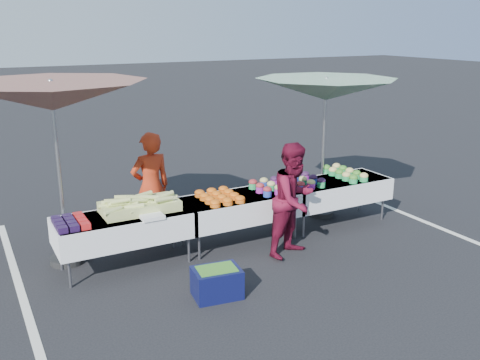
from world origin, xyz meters
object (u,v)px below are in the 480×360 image
table_left (124,227)px  customer (294,200)px  table_right (335,190)px  table_center (240,206)px  storage_bin (217,282)px  umbrella_right (326,90)px  umbrella_left (52,97)px  vendor (151,187)px

table_left → customer: customer is taller
table_right → customer: size_ratio=1.12×
table_center → storage_bin: 1.79m
customer → umbrella_right: umbrella_right is taller
table_right → umbrella_right: 1.66m
customer → umbrella_left: 3.56m
umbrella_right → storage_bin: size_ratio=4.69×
vendor → customer: vendor is taller
vendor → umbrella_right: size_ratio=0.58×
table_left → storage_bin: bearing=-62.2°
table_right → umbrella_left: size_ratio=0.65×
umbrella_right → vendor: bearing=173.4°
umbrella_right → storage_bin: bearing=-148.4°
table_center → umbrella_left: bearing=168.5°
customer → umbrella_left: (-2.98, 1.26, 1.50)m
table_center → umbrella_right: bearing=12.3°
storage_bin → table_center: bearing=60.0°
table_right → storage_bin: 3.21m
table_left → storage_bin: size_ratio=2.97×
table_right → umbrella_left: (-4.30, 0.51, 1.75)m
vendor → umbrella_right: umbrella_right is taller
vendor → customer: 2.21m
table_center → customer: size_ratio=1.12×
table_center → table_right: bearing=0.0°
table_left → table_center: same height
storage_bin → umbrella_left: bearing=134.8°
table_left → table_center: 1.80m
table_left → table_right: size_ratio=1.00×
table_center → vendor: (-1.14, 0.75, 0.27)m
table_left → umbrella_left: umbrella_left is taller
table_center → table_right: size_ratio=1.00×
vendor → table_left: bearing=44.4°
umbrella_left → umbrella_right: size_ratio=0.98×
umbrella_left → storage_bin: 3.19m
table_center → umbrella_right: 2.47m
umbrella_left → table_center: bearing=-11.5°
table_center → customer: (0.48, -0.75, 0.25)m
table_right → vendor: (-2.94, 0.75, 0.27)m
table_center → table_left: bearing=180.0°
umbrella_left → storage_bin: (1.43, -1.89, -2.14)m
customer → storage_bin: 1.79m
umbrella_right → customer: bearing=-139.6°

